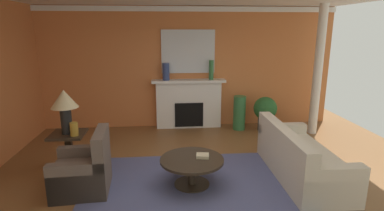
{
  "coord_description": "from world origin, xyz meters",
  "views": [
    {
      "loc": [
        -0.46,
        -4.59,
        2.41
      ],
      "look_at": [
        0.04,
        1.04,
        1.0
      ],
      "focal_mm": 28.68,
      "sensor_mm": 36.0,
      "label": 1
    }
  ],
  "objects_px": {
    "vase_on_side_table": "(74,129)",
    "vase_mantel_left": "(166,72)",
    "armchair_near_window": "(84,172)",
    "table_lamp": "(64,103)",
    "potted_plant": "(265,111)",
    "sofa": "(299,160)",
    "mantel_mirror": "(188,52)",
    "vase_mantel_right": "(211,70)",
    "side_table": "(69,150)",
    "coffee_table": "(192,166)",
    "vase_tall_corner": "(239,113)",
    "fireplace": "(189,105)"
  },
  "relations": [
    {
      "from": "vase_mantel_right",
      "to": "potted_plant",
      "type": "relative_size",
      "value": 0.57
    },
    {
      "from": "vase_tall_corner",
      "to": "vase_mantel_right",
      "type": "bearing_deg",
      "value": 159.66
    },
    {
      "from": "coffee_table",
      "to": "vase_tall_corner",
      "type": "xyz_separation_m",
      "value": [
        1.41,
        2.7,
        0.08
      ]
    },
    {
      "from": "mantel_mirror",
      "to": "vase_tall_corner",
      "type": "height_order",
      "value": "mantel_mirror"
    },
    {
      "from": "sofa",
      "to": "coffee_table",
      "type": "bearing_deg",
      "value": -175.3
    },
    {
      "from": "sofa",
      "to": "mantel_mirror",
      "type": "bearing_deg",
      "value": 118.79
    },
    {
      "from": "vase_mantel_right",
      "to": "vase_tall_corner",
      "type": "bearing_deg",
      "value": -20.34
    },
    {
      "from": "side_table",
      "to": "mantel_mirror",
      "type": "bearing_deg",
      "value": 47.66
    },
    {
      "from": "armchair_near_window",
      "to": "vase_mantel_right",
      "type": "distance_m",
      "value": 3.97
    },
    {
      "from": "fireplace",
      "to": "mantel_mirror",
      "type": "distance_m",
      "value": 1.32
    },
    {
      "from": "mantel_mirror",
      "to": "vase_tall_corner",
      "type": "relative_size",
      "value": 1.56
    },
    {
      "from": "sofa",
      "to": "side_table",
      "type": "xyz_separation_m",
      "value": [
        -3.87,
        0.52,
        0.1
      ]
    },
    {
      "from": "mantel_mirror",
      "to": "table_lamp",
      "type": "distance_m",
      "value": 3.38
    },
    {
      "from": "fireplace",
      "to": "side_table",
      "type": "bearing_deg",
      "value": -133.78
    },
    {
      "from": "fireplace",
      "to": "mantel_mirror",
      "type": "xyz_separation_m",
      "value": [
        0.0,
        0.12,
        1.31
      ]
    },
    {
      "from": "table_lamp",
      "to": "vase_mantel_right",
      "type": "relative_size",
      "value": 1.59
    },
    {
      "from": "potted_plant",
      "to": "side_table",
      "type": "bearing_deg",
      "value": -154.9
    },
    {
      "from": "armchair_near_window",
      "to": "vase_mantel_right",
      "type": "height_order",
      "value": "vase_mantel_right"
    },
    {
      "from": "table_lamp",
      "to": "vase_on_side_table",
      "type": "xyz_separation_m",
      "value": [
        0.15,
        -0.12,
        -0.41
      ]
    },
    {
      "from": "coffee_table",
      "to": "vase_tall_corner",
      "type": "bearing_deg",
      "value": 62.48
    },
    {
      "from": "coffee_table",
      "to": "side_table",
      "type": "height_order",
      "value": "side_table"
    },
    {
      "from": "fireplace",
      "to": "vase_mantel_right",
      "type": "bearing_deg",
      "value": -5.15
    },
    {
      "from": "table_lamp",
      "to": "vase_mantel_left",
      "type": "xyz_separation_m",
      "value": [
        1.69,
        2.28,
        0.19
      ]
    },
    {
      "from": "mantel_mirror",
      "to": "coffee_table",
      "type": "height_order",
      "value": "mantel_mirror"
    },
    {
      "from": "fireplace",
      "to": "vase_mantel_left",
      "type": "relative_size",
      "value": 4.35
    },
    {
      "from": "sofa",
      "to": "potted_plant",
      "type": "relative_size",
      "value": 2.53
    },
    {
      "from": "sofa",
      "to": "vase_mantel_left",
      "type": "xyz_separation_m",
      "value": [
        -2.18,
        2.8,
        1.12
      ]
    },
    {
      "from": "vase_on_side_table",
      "to": "mantel_mirror",
      "type": "bearing_deg",
      "value": 50.97
    },
    {
      "from": "vase_mantel_right",
      "to": "fireplace",
      "type": "bearing_deg",
      "value": 174.85
    },
    {
      "from": "table_lamp",
      "to": "mantel_mirror",
      "type": "bearing_deg",
      "value": 47.66
    },
    {
      "from": "vase_on_side_table",
      "to": "vase_mantel_left",
      "type": "distance_m",
      "value": 2.92
    },
    {
      "from": "fireplace",
      "to": "vase_tall_corner",
      "type": "bearing_deg",
      "value": -13.75
    },
    {
      "from": "fireplace",
      "to": "side_table",
      "type": "xyz_separation_m",
      "value": [
        -2.24,
        -2.33,
        -0.17
      ]
    },
    {
      "from": "coffee_table",
      "to": "potted_plant",
      "type": "height_order",
      "value": "potted_plant"
    },
    {
      "from": "sofa",
      "to": "vase_on_side_table",
      "type": "distance_m",
      "value": 3.77
    },
    {
      "from": "fireplace",
      "to": "armchair_near_window",
      "type": "xyz_separation_m",
      "value": [
        -1.82,
        -3.02,
        -0.27
      ]
    },
    {
      "from": "potted_plant",
      "to": "sofa",
      "type": "bearing_deg",
      "value": -94.54
    },
    {
      "from": "side_table",
      "to": "vase_mantel_right",
      "type": "bearing_deg",
      "value": 39.34
    },
    {
      "from": "fireplace",
      "to": "armchair_near_window",
      "type": "height_order",
      "value": "fireplace"
    },
    {
      "from": "armchair_near_window",
      "to": "table_lamp",
      "type": "bearing_deg",
      "value": 120.95
    },
    {
      "from": "coffee_table",
      "to": "vase_mantel_left",
      "type": "xyz_separation_m",
      "value": [
        -0.37,
        2.95,
        1.08
      ]
    },
    {
      "from": "sofa",
      "to": "vase_on_side_table",
      "type": "relative_size",
      "value": 9.53
    },
    {
      "from": "armchair_near_window",
      "to": "table_lamp",
      "type": "distance_m",
      "value": 1.22
    },
    {
      "from": "side_table",
      "to": "potted_plant",
      "type": "bearing_deg",
      "value": 25.1
    },
    {
      "from": "sofa",
      "to": "coffee_table",
      "type": "height_order",
      "value": "sofa"
    },
    {
      "from": "sofa",
      "to": "vase_on_side_table",
      "type": "xyz_separation_m",
      "value": [
        -3.72,
        0.4,
        0.51
      ]
    },
    {
      "from": "side_table",
      "to": "sofa",
      "type": "bearing_deg",
      "value": -7.62
    },
    {
      "from": "armchair_near_window",
      "to": "vase_tall_corner",
      "type": "bearing_deg",
      "value": 41.76
    },
    {
      "from": "mantel_mirror",
      "to": "vase_mantel_left",
      "type": "distance_m",
      "value": 0.74
    },
    {
      "from": "vase_tall_corner",
      "to": "potted_plant",
      "type": "bearing_deg",
      "value": -12.36
    }
  ]
}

